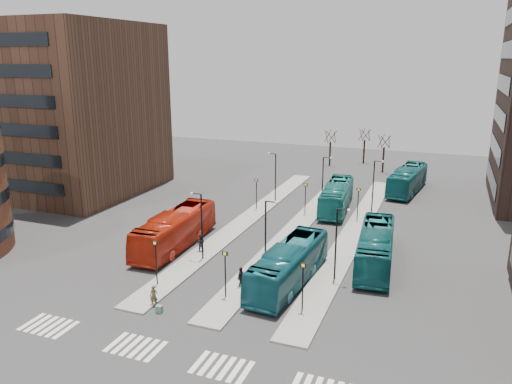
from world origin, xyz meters
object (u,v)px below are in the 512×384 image
(teal_bus_a, at_px, (289,265))
(commuter_c, at_px, (293,262))
(teal_bus_c, at_px, (376,247))
(teal_bus_d, at_px, (407,180))
(red_bus, at_px, (175,230))
(teal_bus_b, at_px, (337,197))
(suitcase, at_px, (159,309))
(commuter_b, at_px, (241,277))
(traveller, at_px, (154,296))
(commuter_a, at_px, (201,243))

(teal_bus_a, bearing_deg, commuter_c, 102.93)
(teal_bus_c, height_order, teal_bus_d, teal_bus_d)
(red_bus, relative_size, teal_bus_a, 1.05)
(teal_bus_b, bearing_deg, suitcase, -107.19)
(teal_bus_c, bearing_deg, commuter_b, -142.85)
(traveller, bearing_deg, teal_bus_c, 27.32)
(teal_bus_a, relative_size, commuter_b, 6.93)
(suitcase, distance_m, teal_bus_c, 19.40)
(teal_bus_d, xyz_separation_m, commuter_b, (-9.69, -34.81, -0.85))
(teal_bus_d, height_order, commuter_b, teal_bus_d)
(traveller, height_order, commuter_b, commuter_b)
(red_bus, distance_m, commuter_c, 12.33)
(teal_bus_b, xyz_separation_m, commuter_c, (0.42, -18.85, -0.78))
(suitcase, bearing_deg, teal_bus_d, 66.86)
(traveller, bearing_deg, commuter_c, 34.59)
(teal_bus_c, bearing_deg, teal_bus_b, 109.23)
(commuter_b, bearing_deg, teal_bus_c, -43.91)
(teal_bus_b, height_order, teal_bus_c, teal_bus_c)
(suitcase, bearing_deg, red_bus, 110.01)
(commuter_a, bearing_deg, red_bus, -21.67)
(suitcase, distance_m, commuter_b, 7.05)
(traveller, height_order, commuter_a, commuter_a)
(teal_bus_d, bearing_deg, red_bus, -115.47)
(suitcase, relative_size, traveller, 0.35)
(suitcase, bearing_deg, teal_bus_b, 72.90)
(teal_bus_a, xyz_separation_m, teal_bus_c, (5.91, 6.36, 0.01))
(red_bus, bearing_deg, traveller, -69.37)
(traveller, xyz_separation_m, commuter_c, (7.70, 9.59, 0.07))
(teal_bus_b, distance_m, commuter_a, 19.97)
(teal_bus_b, relative_size, teal_bus_c, 0.99)
(teal_bus_a, bearing_deg, red_bus, 167.06)
(teal_bus_b, bearing_deg, teal_bus_c, -70.63)
(teal_bus_b, bearing_deg, commuter_b, -101.05)
(suitcase, distance_m, teal_bus_b, 29.90)
(teal_bus_b, xyz_separation_m, commuter_a, (-8.90, -17.86, -0.75))
(red_bus, bearing_deg, commuter_c, -8.26)
(commuter_b, xyz_separation_m, commuter_c, (2.96, 4.45, 0.01))
(teal_bus_a, xyz_separation_m, traveller, (-8.08, -7.15, -0.85))
(red_bus, distance_m, teal_bus_a, 13.18)
(commuter_b, bearing_deg, traveller, 141.30)
(teal_bus_a, height_order, teal_bus_b, teal_bus_a)
(red_bus, xyz_separation_m, commuter_a, (2.90, -0.42, -0.85))
(teal_bus_c, bearing_deg, teal_bus_d, 84.09)
(teal_bus_a, relative_size, commuter_a, 6.68)
(red_bus, relative_size, teal_bus_d, 1.02)
(teal_bus_b, distance_m, teal_bus_c, 16.37)
(traveller, height_order, commuter_c, commuter_c)
(teal_bus_c, bearing_deg, teal_bus_a, -137.87)
(teal_bus_a, relative_size, traveller, 7.44)
(teal_bus_a, relative_size, teal_bus_b, 1.01)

